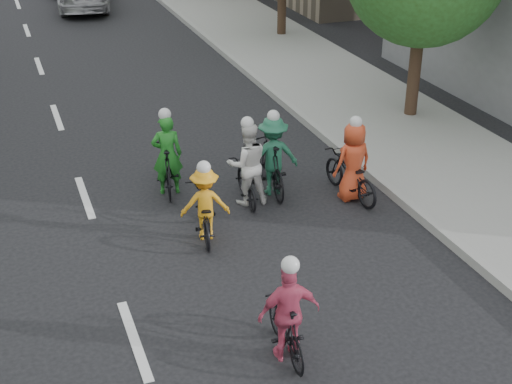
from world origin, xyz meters
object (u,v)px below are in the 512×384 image
cyclist_0 (247,171)px  cyclist_1 (167,163)px  cyclist_5 (351,170)px  cyclist_2 (272,161)px  cyclist_3 (288,320)px  cyclist_4 (204,209)px

cyclist_0 → cyclist_1: (-1.40, 1.04, -0.03)m
cyclist_0 → cyclist_5: (2.08, -0.57, -0.05)m
cyclist_1 → cyclist_5: (3.48, -1.60, -0.02)m
cyclist_2 → cyclist_3: cyclist_2 is taller
cyclist_3 → cyclist_4: 3.72m
cyclist_3 → cyclist_5: cyclist_5 is taller
cyclist_2 → cyclist_5: bearing=156.3°
cyclist_2 → cyclist_4: (-1.86, -1.28, -0.15)m
cyclist_4 → cyclist_5: size_ratio=0.96×
cyclist_0 → cyclist_5: bearing=171.4°
cyclist_1 → cyclist_3: 5.80m
cyclist_2 → cyclist_4: size_ratio=1.06×
cyclist_0 → cyclist_3: (-1.10, -4.75, -0.06)m
cyclist_1 → cyclist_0: bearing=153.6°
cyclist_3 → cyclist_2: bearing=-105.9°
cyclist_2 → cyclist_4: cyclist_2 is taller
cyclist_0 → cyclist_5: size_ratio=0.99×
cyclist_0 → cyclist_5: cyclist_0 is taller
cyclist_1 → cyclist_2: size_ratio=0.97×
cyclist_0 → cyclist_2: 0.69m
cyclist_0 → cyclist_3: 4.88m
cyclist_2 → cyclist_3: bearing=76.4°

